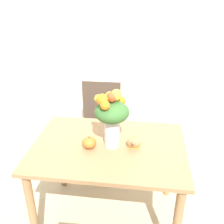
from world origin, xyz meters
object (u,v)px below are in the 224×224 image
object	(u,v)px
pumpkin	(89,143)
turkey_figurine	(134,141)
dining_chair_near_window	(100,126)
flower_vase	(112,115)

from	to	relation	value
pumpkin	turkey_figurine	world-z (taller)	pumpkin
pumpkin	dining_chair_near_window	size ratio (longest dim) A/B	0.11
dining_chair_near_window	pumpkin	bearing A→B (deg)	-86.56
pumpkin	dining_chair_near_window	bearing A→B (deg)	94.56
flower_vase	dining_chair_near_window	xyz separation A→B (m)	(-0.22, 0.72, -0.51)
flower_vase	dining_chair_near_window	world-z (taller)	flower_vase
pumpkin	turkey_figurine	size ratio (longest dim) A/B	0.75
pumpkin	dining_chair_near_window	xyz separation A→B (m)	(-0.06, 0.78, -0.30)
pumpkin	turkey_figurine	distance (m)	0.33
turkey_figurine	dining_chair_near_window	size ratio (longest dim) A/B	0.15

